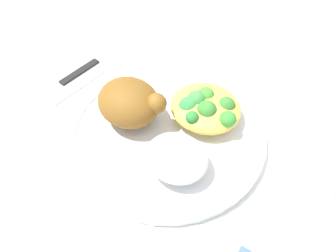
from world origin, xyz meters
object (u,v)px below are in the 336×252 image
object	(u,v)px
fork	(91,78)
rice_pile	(177,158)
plate	(168,134)
knife	(96,60)
roasted_chicken	(130,102)
mac_cheese_with_broccoli	(205,107)

from	to	relation	value
fork	rice_pile	bearing A→B (deg)	-12.39
plate	knife	size ratio (longest dim) A/B	1.48
roasted_chicken	knife	world-z (taller)	roasted_chicken
rice_pile	roasted_chicken	bearing A→B (deg)	167.38
plate	rice_pile	bearing A→B (deg)	-39.02
roasted_chicken	rice_pile	distance (m)	0.11
plate	knife	xyz separation A→B (m)	(-0.21, 0.05, -0.01)
knife	roasted_chicken	bearing A→B (deg)	-22.76
knife	plate	bearing A→B (deg)	-12.94
roasted_chicken	knife	bearing A→B (deg)	157.24
plate	fork	world-z (taller)	plate
plate	roasted_chicken	xyz separation A→B (m)	(-0.06, -0.02, 0.04)
roasted_chicken	knife	distance (m)	0.17
rice_pile	mac_cheese_with_broccoli	world-z (taller)	mac_cheese_with_broccoli
knife	mac_cheese_with_broccoli	bearing A→B (deg)	2.07
mac_cheese_with_broccoli	fork	world-z (taller)	mac_cheese_with_broccoli
roasted_chicken	fork	xyz separation A→B (m)	(-0.12, 0.03, -0.04)
mac_cheese_with_broccoli	knife	distance (m)	0.23
rice_pile	plate	bearing A→B (deg)	140.98
fork	knife	distance (m)	0.05
rice_pile	knife	distance (m)	0.27
plate	roasted_chicken	distance (m)	0.07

